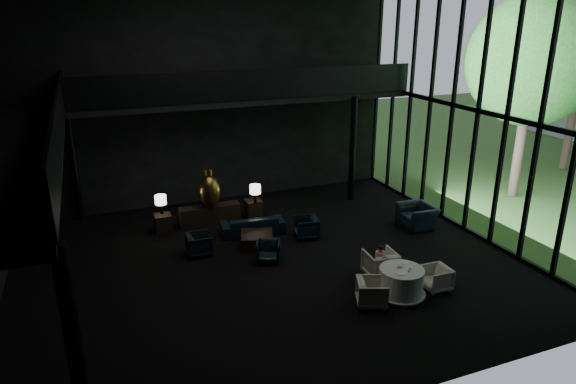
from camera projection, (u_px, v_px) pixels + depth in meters
name	position (u px, v px, depth m)	size (l,w,h in m)	color
floor	(270.00, 264.00, 14.83)	(14.00, 12.00, 0.02)	black
wall_back	(213.00, 96.00, 18.77)	(14.00, 0.04, 8.00)	black
wall_front	(394.00, 202.00, 8.25)	(14.00, 0.04, 8.00)	black
curtain_wall	(478.00, 111.00, 15.95)	(0.20, 12.00, 8.00)	black
mezzanine_left	(14.00, 150.00, 11.40)	(2.00, 12.00, 0.25)	black
mezzanine_back	(247.00, 98.00, 18.24)	(12.00, 2.00, 0.25)	black
railing_left	(59.00, 120.00, 11.55)	(0.06, 12.00, 1.00)	black
railing_back	(256.00, 85.00, 17.17)	(12.00, 0.06, 1.00)	black
column_sw	(78.00, 369.00, 7.42)	(0.24, 0.24, 4.00)	black
column_nw	(74.00, 165.00, 17.41)	(0.24, 0.24, 4.00)	black
column_ne	(353.00, 149.00, 19.36)	(0.24, 0.24, 4.00)	black
tree_near	(533.00, 60.00, 18.71)	(4.80, 4.80, 7.65)	#382D23
console	(210.00, 215.00, 17.58)	(2.06, 0.47, 0.66)	black
bronze_urn	(209.00, 191.00, 17.19)	(0.73, 0.73, 1.36)	#A36720
side_table_left	(163.00, 223.00, 16.97)	(0.54, 0.54, 0.60)	black
table_lamp_left	(161.00, 201.00, 16.83)	(0.38, 0.38, 0.63)	black
side_table_right	(254.00, 208.00, 18.23)	(0.55, 0.55, 0.61)	black
table_lamp_right	(255.00, 190.00, 17.77)	(0.38, 0.38, 0.64)	black
sofa	(253.00, 222.00, 16.80)	(2.06, 0.60, 0.81)	black
lounge_armchair_west	(199.00, 244.00, 15.33)	(0.67, 0.63, 0.69)	black
lounge_armchair_east	(306.00, 227.00, 16.51)	(0.70, 0.66, 0.72)	black
lounge_armchair_south	(268.00, 252.00, 14.92)	(0.60, 0.56, 0.61)	black
window_armchair	(417.00, 211.00, 17.26)	(1.28, 0.83, 1.12)	#14292F
coffee_table	(257.00, 240.00, 15.89)	(0.97, 0.97, 0.43)	black
dining_table	(401.00, 284.00, 13.10)	(1.28, 1.28, 0.75)	white
dining_chair_north	(380.00, 262.00, 14.03)	(0.85, 0.80, 0.88)	#C1B991
dining_chair_east	(436.00, 278.00, 13.42)	(0.60, 0.56, 0.61)	#B6B39C
dining_chair_west	(372.00, 292.00, 12.67)	(0.70, 0.66, 0.72)	beige
child	(380.00, 255.00, 13.76)	(0.26, 0.26, 0.56)	pink
plate_a	(401.00, 273.00, 12.74)	(0.25, 0.25, 0.02)	white
plate_b	(405.00, 263.00, 13.27)	(0.22, 0.22, 0.02)	white
saucer	(412.00, 268.00, 12.99)	(0.16, 0.16, 0.01)	white
coffee_cup	(410.00, 268.00, 12.95)	(0.07, 0.07, 0.06)	white
cereal_bowl	(400.00, 266.00, 13.05)	(0.15, 0.15, 0.07)	white
cream_pot	(409.00, 271.00, 12.82)	(0.05, 0.05, 0.06)	#99999E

